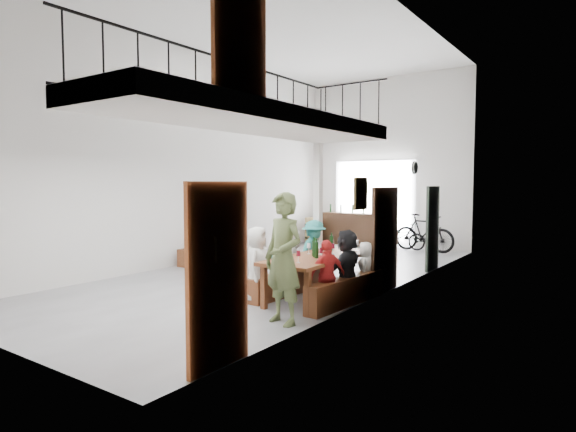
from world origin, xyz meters
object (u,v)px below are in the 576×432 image
Objects in this scene: host_standing at (283,258)px; serving_counter at (352,229)px; bench_inner at (286,284)px; side_bench at (203,255)px; oak_barrel at (314,231)px; bicycle_near at (401,236)px; tasting_table at (319,260)px.

serving_counter is at bearing 124.12° from host_standing.
bench_inner is 1.22× the size of side_bench.
bench_inner is at bearing -62.29° from oak_barrel.
bench_inner is 0.94× the size of serving_counter.
oak_barrel is 2.94m from bicycle_near.
bench_inner is 7.13m from bicycle_near.
bench_inner is at bearing -70.10° from serving_counter.
oak_barrel is at bearing 131.96° from host_standing.
oak_barrel reaches higher than side_bench.
bicycle_near is at bearing 113.43° from host_standing.
bicycle_near is (2.90, 0.48, -0.03)m from oak_barrel.
bench_inner is 1.19× the size of bicycle_near.
tasting_table is 1.61m from host_standing.
oak_barrel is at bearing 120.55° from bench_inner.
host_standing is at bearing -67.08° from serving_counter.
bicycle_near is (1.80, -0.16, -0.12)m from serving_counter.
serving_counter is at bearing 110.91° from bench_inner.
side_bench is (-4.48, 1.63, -0.49)m from tasting_table.
serving_counter is at bearing 30.19° from oak_barrel.
serving_counter reaches higher than side_bench.
oak_barrel is (-4.15, 6.56, -0.26)m from tasting_table.
serving_counter is (-2.37, 7.26, 0.31)m from bench_inner.
side_bench is 1.72× the size of oak_barrel.
oak_barrel is 1.28m from serving_counter.
tasting_table is 1.57× the size of bicycle_near.
bicycle_near reaches higher than side_bench.
bench_inner is 2.10× the size of oak_barrel.
tasting_table is at bearing 7.89° from bench_inner.
host_standing is (0.33, -1.55, 0.27)m from tasting_table.
bicycle_near is (-1.25, 7.04, -0.29)m from tasting_table.
side_bench reaches higher than bench_inner.
oak_barrel reaches higher than bicycle_near.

